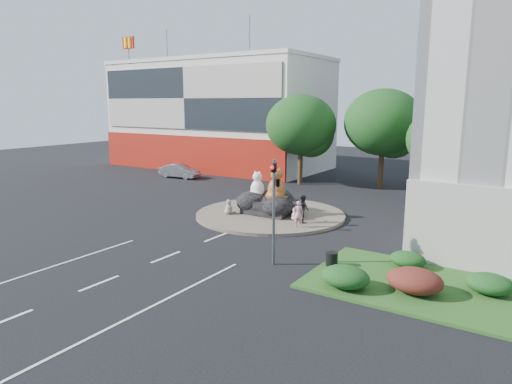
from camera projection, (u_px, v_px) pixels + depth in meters
ground at (166, 257)px, 22.60m from camera, size 120.00×120.00×0.00m
roundabout_island at (270, 214)px, 30.82m from camera, size 10.00×10.00×0.20m
rock_plinth at (270, 207)px, 30.71m from camera, size 3.20×2.60×0.90m
shophouse_block at (219, 114)px, 54.00m from camera, size 25.20×12.30×17.40m
grass_verge at (433, 288)px, 18.66m from camera, size 10.00×6.00×0.12m
tree_left at (302, 128)px, 41.86m from camera, size 6.46×6.46×8.27m
tree_mid at (384, 126)px, 39.72m from camera, size 6.84×6.84×8.76m
tree_right at (447, 143)px, 33.40m from camera, size 5.70×5.70×7.30m
hedge_near_green at (345, 277)px, 18.51m from camera, size 2.00×1.60×0.90m
hedge_red at (415, 281)px, 18.00m from camera, size 2.20×1.76×0.99m
hedge_mid_green at (489, 284)px, 17.92m from camera, size 1.80×1.44×0.81m
hedge_back_green at (408, 259)px, 20.86m from camera, size 1.60×1.28×0.72m
traffic_light at (276, 190)px, 20.83m from camera, size 0.44×1.24×5.00m
street_lamp at (481, 167)px, 21.48m from camera, size 2.34×0.22×8.06m
cat_white at (257, 185)px, 31.02m from camera, size 1.22×1.08×1.90m
cat_tabby at (276, 184)px, 30.05m from camera, size 1.50×1.34×2.30m
kitten_calico at (229, 206)px, 30.48m from camera, size 0.74×0.69×1.01m
kitten_white at (295, 214)px, 28.89m from camera, size 0.65×0.65×0.82m
pedestrian_pink at (298, 214)px, 27.20m from camera, size 0.69×0.59×1.60m
pedestrian_dark at (303, 208)px, 28.27m from camera, size 1.08×1.02×1.75m
parked_car at (180, 171)px, 46.32m from camera, size 4.40×1.93×1.40m
litter_bin at (332, 259)px, 21.05m from camera, size 0.67×0.67×0.63m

